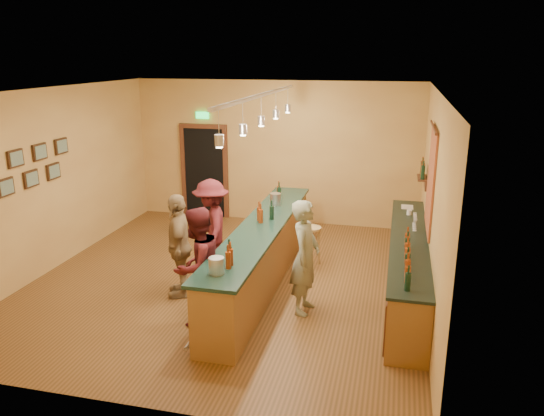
% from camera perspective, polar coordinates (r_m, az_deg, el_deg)
% --- Properties ---
extents(floor, '(7.00, 7.00, 0.00)m').
position_cam_1_polar(floor, '(9.26, -4.67, -7.69)').
color(floor, '#563A18').
rests_on(floor, ground).
extents(ceiling, '(6.50, 7.00, 0.02)m').
position_cam_1_polar(ceiling, '(8.48, -5.17, 12.47)').
color(ceiling, silver).
rests_on(ceiling, wall_back).
extents(wall_back, '(6.50, 0.02, 3.20)m').
position_cam_1_polar(wall_back, '(12.03, 0.35, 5.97)').
color(wall_back, '#B68244').
rests_on(wall_back, floor).
extents(wall_front, '(6.50, 0.02, 3.20)m').
position_cam_1_polar(wall_front, '(5.69, -16.08, -6.65)').
color(wall_front, '#B68244').
rests_on(wall_front, floor).
extents(wall_left, '(0.02, 7.00, 3.20)m').
position_cam_1_polar(wall_left, '(10.22, -22.51, 2.86)').
color(wall_left, '#B68244').
rests_on(wall_left, floor).
extents(wall_right, '(0.02, 7.00, 3.20)m').
position_cam_1_polar(wall_right, '(8.33, 16.85, 0.57)').
color(wall_right, '#B68244').
rests_on(wall_right, floor).
extents(doorway, '(1.15, 0.09, 2.48)m').
position_cam_1_polar(doorway, '(12.59, -7.26, 4.11)').
color(doorway, black).
rests_on(doorway, wall_back).
extents(tapestry, '(0.03, 1.40, 1.60)m').
position_cam_1_polar(tapestry, '(8.65, 16.73, 2.87)').
color(tapestry, maroon).
rests_on(tapestry, wall_right).
extents(bottle_shelf, '(0.17, 0.55, 0.54)m').
position_cam_1_polar(bottle_shelf, '(10.15, 15.94, 3.78)').
color(bottle_shelf, '#502618').
rests_on(bottle_shelf, wall_right).
extents(picture_grid, '(0.06, 2.20, 0.70)m').
position_cam_1_polar(picture_grid, '(9.54, -25.13, 3.83)').
color(picture_grid, '#382111').
rests_on(picture_grid, wall_left).
extents(back_counter, '(0.60, 4.55, 1.27)m').
position_cam_1_polar(back_counter, '(8.83, 14.38, -5.97)').
color(back_counter, olive).
rests_on(back_counter, floor).
extents(tasting_bar, '(0.73, 5.10, 1.38)m').
position_cam_1_polar(tasting_bar, '(8.87, -1.10, -4.51)').
color(tasting_bar, olive).
rests_on(tasting_bar, floor).
extents(pendant_track, '(0.11, 4.60, 0.50)m').
position_cam_1_polar(pendant_track, '(8.33, -1.18, 10.96)').
color(pendant_track, silver).
rests_on(pendant_track, ceiling).
extents(bartender, '(0.48, 0.67, 1.73)m').
position_cam_1_polar(bartender, '(7.87, 3.59, -5.29)').
color(bartender, gray).
rests_on(bartender, floor).
extents(customer_a, '(0.91, 1.01, 1.72)m').
position_cam_1_polar(customer_a, '(7.60, -8.04, -6.25)').
color(customer_a, '#59191E').
rests_on(customer_a, floor).
extents(customer_b, '(0.72, 1.06, 1.68)m').
position_cam_1_polar(customer_b, '(8.52, -9.96, -3.97)').
color(customer_b, '#997A51').
rests_on(customer_b, floor).
extents(customer_c, '(0.96, 1.24, 1.69)m').
position_cam_1_polar(customer_c, '(9.30, -6.52, -2.04)').
color(customer_c, '#59191E').
rests_on(customer_c, floor).
extents(bar_stool, '(0.36, 0.36, 0.73)m').
position_cam_1_polar(bar_stool, '(9.67, 4.27, -2.87)').
color(bar_stool, '#A28449').
rests_on(bar_stool, floor).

